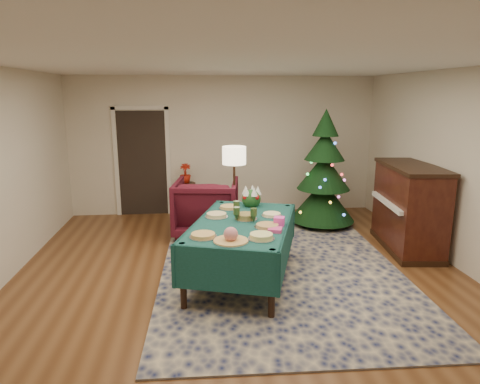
{
  "coord_description": "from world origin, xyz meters",
  "views": [
    {
      "loc": [
        -0.57,
        -4.95,
        2.36
      ],
      "look_at": [
        0.05,
        0.94,
        0.99
      ],
      "focal_mm": 32.0,
      "sensor_mm": 36.0,
      "label": 1
    }
  ],
  "objects": [
    {
      "name": "room_shell",
      "position": [
        0.0,
        0.0,
        1.35
      ],
      "size": [
        7.0,
        7.0,
        7.0
      ],
      "color": "#593319",
      "rests_on": "ground"
    },
    {
      "name": "doorway",
      "position": [
        -1.6,
        3.48,
        1.1
      ],
      "size": [
        1.08,
        0.04,
        2.16
      ],
      "color": "black",
      "rests_on": "ground"
    },
    {
      "name": "rug",
      "position": [
        0.55,
        0.31,
        0.01
      ],
      "size": [
        3.33,
        4.3,
        0.02
      ],
      "primitive_type": "cube",
      "rotation": [
        0.0,
        0.0,
        -0.03
      ],
      "color": "#121B45",
      "rests_on": "ground"
    },
    {
      "name": "buffet_table",
      "position": [
        0.0,
        0.19,
        0.63
      ],
      "size": [
        1.72,
        2.27,
        0.78
      ],
      "color": "black",
      "rests_on": "ground"
    },
    {
      "name": "platter_0",
      "position": [
        -0.5,
        -0.38,
        0.81
      ],
      "size": [
        0.32,
        0.32,
        0.05
      ],
      "color": "silver",
      "rests_on": "buffet_table"
    },
    {
      "name": "platter_1",
      "position": [
        -0.21,
        -0.56,
        0.85
      ],
      "size": [
        0.39,
        0.39,
        0.17
      ],
      "color": "silver",
      "rests_on": "buffet_table"
    },
    {
      "name": "platter_2",
      "position": [
        0.14,
        -0.5,
        0.81
      ],
      "size": [
        0.3,
        0.3,
        0.06
      ],
      "color": "silver",
      "rests_on": "buffet_table"
    },
    {
      "name": "platter_3",
      "position": [
        0.27,
        -0.09,
        0.8
      ],
      "size": [
        0.31,
        0.31,
        0.04
      ],
      "color": "silver",
      "rests_on": "buffet_table"
    },
    {
      "name": "platter_4",
      "position": [
        -0.31,
        0.42,
        0.81
      ],
      "size": [
        0.3,
        0.3,
        0.05
      ],
      "color": "silver",
      "rests_on": "buffet_table"
    },
    {
      "name": "platter_5",
      "position": [
        0.06,
        0.28,
        0.82
      ],
      "size": [
        0.3,
        0.3,
        0.08
      ],
      "color": "silver",
      "rests_on": "buffet_table"
    },
    {
      "name": "platter_6",
      "position": [
        0.41,
        0.38,
        0.8
      ],
      "size": [
        0.27,
        0.27,
        0.04
      ],
      "color": "silver",
      "rests_on": "buffet_table"
    },
    {
      "name": "platter_7",
      "position": [
        -0.11,
        0.82,
        0.8
      ],
      "size": [
        0.29,
        0.29,
        0.04
      ],
      "color": "silver",
      "rests_on": "buffet_table"
    },
    {
      "name": "goblet_0",
      "position": [
        -0.04,
        0.53,
        0.88
      ],
      "size": [
        0.08,
        0.08,
        0.18
      ],
      "color": "#2D471E",
      "rests_on": "buffet_table"
    },
    {
      "name": "goblet_1",
      "position": [
        0.14,
        0.14,
        0.88
      ],
      "size": [
        0.08,
        0.08,
        0.18
      ],
      "color": "#2D471E",
      "rests_on": "buffet_table"
    },
    {
      "name": "goblet_2",
      "position": [
        -0.07,
        0.22,
        0.88
      ],
      "size": [
        0.08,
        0.08,
        0.18
      ],
      "color": "#2D471E",
      "rests_on": "buffet_table"
    },
    {
      "name": "napkin_stack",
      "position": [
        0.34,
        -0.25,
        0.8
      ],
      "size": [
        0.2,
        0.2,
        0.04
      ],
      "primitive_type": "cube",
      "rotation": [
        0.0,
        0.0,
        -0.3
      ],
      "color": "#E74089",
      "rests_on": "buffet_table"
    },
    {
      "name": "gift_box",
      "position": [
        0.43,
        -0.01,
        0.84
      ],
      "size": [
        0.16,
        0.16,
        0.1
      ],
      "primitive_type": "cube",
      "rotation": [
        0.0,
        0.0,
        -0.3
      ],
      "color": "#FA45C0",
      "rests_on": "buffet_table"
    },
    {
      "name": "centerpiece",
      "position": [
        0.22,
        0.94,
        0.92
      ],
      "size": [
        0.28,
        0.28,
        0.32
      ],
      "color": "#1E4C1E",
      "rests_on": "buffet_table"
    },
    {
      "name": "armchair",
      "position": [
        -0.4,
        2.04,
        0.53
      ],
      "size": [
        1.16,
        1.1,
        1.06
      ],
      "primitive_type": "imported",
      "rotation": [
        0.0,
        0.0,
        3.0
      ],
      "color": "#490F1C",
      "rests_on": "ground"
    },
    {
      "name": "floor_lamp",
      "position": [
        0.04,
        1.71,
        1.32
      ],
      "size": [
        0.38,
        0.38,
        1.55
      ],
      "color": "#A57F3F",
      "rests_on": "ground"
    },
    {
      "name": "side_table",
      "position": [
        -0.77,
        3.2,
        0.33
      ],
      "size": [
        0.38,
        0.38,
        0.68
      ],
      "color": "black",
      "rests_on": "ground"
    },
    {
      "name": "potted_plant",
      "position": [
        -0.77,
        3.2,
        0.78
      ],
      "size": [
        0.21,
        0.38,
        0.21
      ],
      "primitive_type": "imported",
      "color": "#A21A0B",
      "rests_on": "side_table"
    },
    {
      "name": "christmas_tree",
      "position": [
        1.72,
        2.38,
        0.95
      ],
      "size": [
        1.4,
        1.4,
        2.11
      ],
      "color": "black",
      "rests_on": "ground"
    },
    {
      "name": "piano",
      "position": [
        2.66,
        1.05,
        0.64
      ],
      "size": [
        0.87,
        1.59,
        1.32
      ],
      "color": "black",
      "rests_on": "ground"
    }
  ]
}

